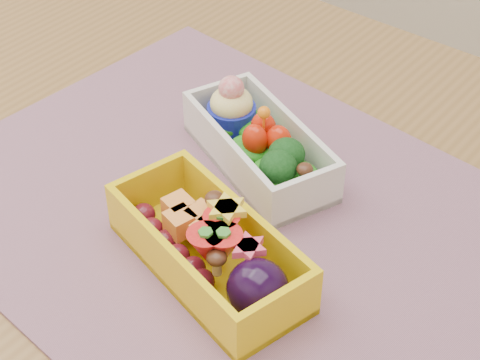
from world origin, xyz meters
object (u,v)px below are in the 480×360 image
Objects in this scene: bento_white at (259,144)px; placemat at (230,213)px; table at (185,285)px; bento_yellow at (211,249)px.

placemat is at bearing -50.63° from bento_white.
table is 0.16m from bento_white.
table is 2.30× the size of placemat.
bento_yellow reaches higher than table.
bento_yellow is at bearing -45.45° from bento_white.
bento_white is (0.02, 0.09, 0.12)m from table.
table is at bearing -149.66° from placemat.
bento_white is 0.14m from bento_yellow.
table is at bearing -78.64° from bento_white.
placemat is 0.08m from bento_white.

